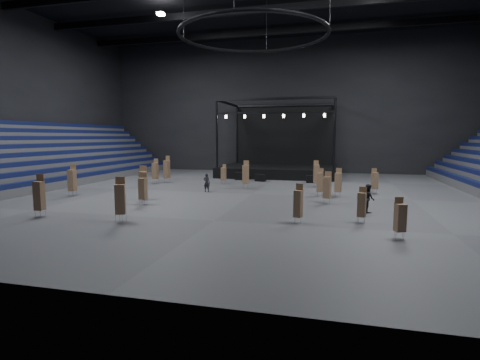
% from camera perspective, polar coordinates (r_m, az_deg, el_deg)
% --- Properties ---
extents(floor, '(50.00, 50.00, 0.00)m').
position_cam_1_polar(floor, '(31.73, 1.93, -2.14)').
color(floor, '#48484A').
rests_on(floor, ground).
extents(wall_back, '(50.00, 0.20, 18.00)m').
position_cam_1_polar(wall_back, '(52.25, 6.94, 11.15)').
color(wall_back, black).
rests_on(wall_back, ground).
extents(wall_left, '(0.20, 42.00, 18.00)m').
position_cam_1_polar(wall_left, '(44.24, -32.26, 11.02)').
color(wall_left, black).
rests_on(wall_left, ground).
extents(bleachers_left, '(7.20, 40.00, 6.40)m').
position_cam_1_polar(bleachers_left, '(42.70, -29.74, 1.58)').
color(bleachers_left, '#4E4E50').
rests_on(bleachers_left, floor).
extents(stage, '(14.00, 10.00, 9.20)m').
position_cam_1_polar(stage, '(47.48, 6.09, 2.50)').
color(stage, black).
rests_on(stage, floor).
extents(truss_ring, '(12.30, 12.30, 5.15)m').
position_cam_1_polar(truss_ring, '(32.41, 2.03, 21.22)').
color(truss_ring, black).
rests_on(truss_ring, ceiling).
extents(flight_case_left, '(1.33, 0.73, 0.86)m').
position_cam_1_polar(flight_case_left, '(42.01, 0.13, 0.61)').
color(flight_case_left, black).
rests_on(flight_case_left, floor).
extents(flight_case_mid, '(1.26, 0.86, 0.76)m').
position_cam_1_polar(flight_case_mid, '(40.70, 3.12, 0.33)').
color(flight_case_mid, black).
rests_on(flight_case_mid, floor).
extents(flight_case_right, '(1.23, 0.71, 0.78)m').
position_cam_1_polar(flight_case_right, '(40.00, 10.90, 0.12)').
color(flight_case_right, black).
rests_on(flight_case_right, floor).
extents(chair_stack_0, '(0.54, 0.54, 2.62)m').
position_cam_1_polar(chair_stack_0, '(35.03, 0.87, 0.94)').
color(chair_stack_0, silver).
rests_on(chair_stack_0, floor).
extents(chair_stack_1, '(0.69, 0.69, 2.62)m').
position_cam_1_polar(chair_stack_1, '(29.48, -14.56, -0.33)').
color(chair_stack_1, silver).
rests_on(chair_stack_1, floor).
extents(chair_stack_2, '(0.53, 0.53, 2.04)m').
position_cam_1_polar(chair_stack_2, '(22.08, 18.07, -3.51)').
color(chair_stack_2, silver).
rests_on(chair_stack_2, floor).
extents(chair_stack_3, '(0.72, 0.72, 2.56)m').
position_cam_1_polar(chair_stack_3, '(22.32, -17.78, -2.68)').
color(chair_stack_3, silver).
rests_on(chair_stack_3, floor).
extents(chair_stack_4, '(0.60, 0.60, 2.34)m').
position_cam_1_polar(chair_stack_4, '(27.68, 13.13, -1.02)').
color(chair_stack_4, silver).
rests_on(chair_stack_4, floor).
extents(chair_stack_5, '(0.60, 0.60, 2.57)m').
position_cam_1_polar(chair_stack_5, '(36.64, 11.56, 0.99)').
color(chair_stack_5, silver).
rests_on(chair_stack_5, floor).
extents(chair_stack_6, '(0.55, 0.55, 2.58)m').
position_cam_1_polar(chair_stack_6, '(25.63, -28.27, -2.02)').
color(chair_stack_6, silver).
rests_on(chair_stack_6, floor).
extents(chair_stack_7, '(0.49, 0.49, 2.29)m').
position_cam_1_polar(chair_stack_7, '(27.43, -14.58, -1.20)').
color(chair_stack_7, silver).
rests_on(chair_stack_7, floor).
extents(chair_stack_8, '(0.56, 0.56, 1.99)m').
position_cam_1_polar(chair_stack_8, '(19.30, 23.21, -5.20)').
color(chair_stack_8, silver).
rests_on(chair_stack_8, floor).
extents(chair_stack_9, '(0.53, 0.53, 2.27)m').
position_cam_1_polar(chair_stack_9, '(31.24, 12.10, -0.27)').
color(chair_stack_9, silver).
rests_on(chair_stack_9, floor).
extents(chair_stack_10, '(0.52, 0.52, 2.23)m').
position_cam_1_polar(chair_stack_10, '(21.17, 8.87, -3.48)').
color(chair_stack_10, silver).
rests_on(chair_stack_10, floor).
extents(chair_stack_11, '(0.59, 0.59, 2.15)m').
position_cam_1_polar(chair_stack_11, '(33.82, 19.84, -0.04)').
color(chair_stack_11, silver).
rests_on(chair_stack_11, floor).
extents(chair_stack_12, '(0.53, 0.53, 1.99)m').
position_cam_1_polar(chair_stack_12, '(38.64, -2.52, 1.00)').
color(chair_stack_12, silver).
rests_on(chair_stack_12, floor).
extents(chair_stack_13, '(0.58, 0.58, 2.31)m').
position_cam_1_polar(chair_stack_13, '(31.14, 14.73, -0.28)').
color(chair_stack_13, silver).
rests_on(chair_stack_13, floor).
extents(chair_stack_14, '(0.55, 0.55, 2.59)m').
position_cam_1_polar(chair_stack_14, '(33.32, -24.21, 0.03)').
color(chair_stack_14, silver).
rests_on(chair_stack_14, floor).
extents(chair_stack_15, '(0.55, 0.55, 2.56)m').
position_cam_1_polar(chair_stack_15, '(39.78, -12.80, 1.41)').
color(chair_stack_15, silver).
rests_on(chair_stack_15, floor).
extents(chair_stack_16, '(0.62, 0.62, 2.82)m').
position_cam_1_polar(chair_stack_16, '(40.38, -11.08, 1.68)').
color(chair_stack_16, silver).
rests_on(chair_stack_16, floor).
extents(man_center, '(0.61, 0.42, 1.62)m').
position_cam_1_polar(man_center, '(33.02, -5.09, -0.40)').
color(man_center, black).
rests_on(man_center, floor).
extents(crew_member, '(0.90, 1.04, 1.83)m').
position_cam_1_polar(crew_member, '(25.28, 18.94, -2.65)').
color(crew_member, black).
rests_on(crew_member, floor).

